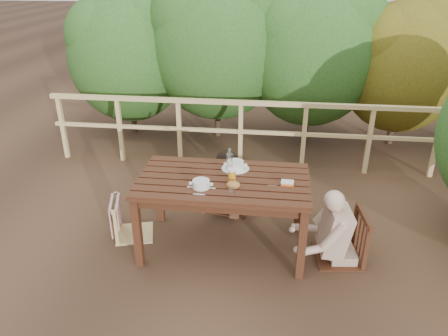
# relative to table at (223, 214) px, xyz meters

# --- Properties ---
(ground) EXTENTS (60.00, 60.00, 0.00)m
(ground) POSITION_rel_table_xyz_m (0.00, 0.00, -0.39)
(ground) COLOR #533624
(ground) RESTS_ON ground
(table) EXTENTS (1.71, 0.96, 0.79)m
(table) POSITION_rel_table_xyz_m (0.00, 0.00, 0.00)
(table) COLOR #3B1D11
(table) RESTS_ON ground
(chair_left) EXTENTS (0.51, 0.51, 0.83)m
(chair_left) POSITION_rel_table_xyz_m (-1.01, 0.09, 0.02)
(chair_left) COLOR #D5B572
(chair_left) RESTS_ON ground
(chair_far) EXTENTS (0.57, 0.57, 0.99)m
(chair_far) POSITION_rel_table_xyz_m (-0.01, 0.82, 0.10)
(chair_far) COLOR #3B1D11
(chair_far) RESTS_ON ground
(chair_right) EXTENTS (0.53, 0.53, 0.97)m
(chair_right) POSITION_rel_table_xyz_m (1.20, -0.05, 0.09)
(chair_right) COLOR #3B1D11
(chair_right) RESTS_ON ground
(woman) EXTENTS (0.59, 0.69, 1.23)m
(woman) POSITION_rel_table_xyz_m (-0.01, 0.84, 0.22)
(woman) COLOR black
(woman) RESTS_ON ground
(diner_right) EXTENTS (0.68, 0.58, 1.27)m
(diner_right) POSITION_rel_table_xyz_m (1.23, -0.05, 0.24)
(diner_right) COLOR tan
(diner_right) RESTS_ON ground
(railing) EXTENTS (5.60, 0.10, 1.01)m
(railing) POSITION_rel_table_xyz_m (0.00, 2.00, 0.11)
(railing) COLOR #D5B572
(railing) RESTS_ON ground
(hedge_row) EXTENTS (6.60, 1.60, 3.80)m
(hedge_row) POSITION_rel_table_xyz_m (0.40, 3.20, 1.51)
(hedge_row) COLOR #29511D
(hedge_row) RESTS_ON ground
(soup_near) EXTENTS (0.28, 0.28, 0.09)m
(soup_near) POSITION_rel_table_xyz_m (-0.19, -0.21, 0.44)
(soup_near) COLOR white
(soup_near) RESTS_ON table
(soup_far) EXTENTS (0.29, 0.29, 0.10)m
(soup_far) POSITION_rel_table_xyz_m (0.09, 0.25, 0.44)
(soup_far) COLOR white
(soup_far) RESTS_ON table
(bread_roll) EXTENTS (0.13, 0.10, 0.08)m
(bread_roll) POSITION_rel_table_xyz_m (0.12, -0.16, 0.43)
(bread_roll) COLOR #965C35
(bread_roll) RESTS_ON table
(beer_glass) EXTENTS (0.08, 0.08, 0.15)m
(beer_glass) POSITION_rel_table_xyz_m (0.09, -0.04, 0.47)
(beer_glass) COLOR gold
(beer_glass) RESTS_ON table
(bottle) EXTENTS (0.07, 0.07, 0.27)m
(bottle) POSITION_rel_table_xyz_m (0.04, 0.16, 0.53)
(bottle) COLOR white
(bottle) RESTS_ON table
(tumbler) EXTENTS (0.07, 0.07, 0.08)m
(tumbler) POSITION_rel_table_xyz_m (0.11, -0.31, 0.43)
(tumbler) COLOR silver
(tumbler) RESTS_ON table
(butter_tub) EXTENTS (0.13, 0.10, 0.05)m
(butter_tub) POSITION_rel_table_xyz_m (0.63, -0.05, 0.42)
(butter_tub) COLOR white
(butter_tub) RESTS_ON table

